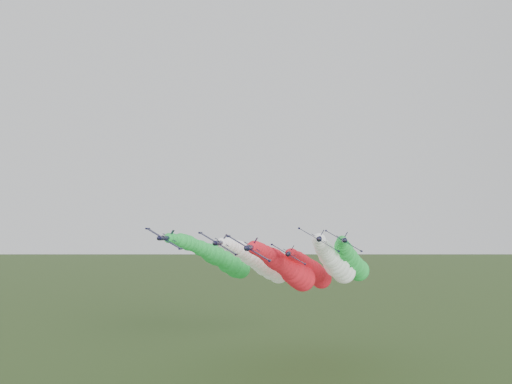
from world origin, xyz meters
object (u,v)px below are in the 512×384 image
at_px(jet_inner_right, 335,262).
at_px(jet_outer_left, 223,259).
at_px(jet_trail, 311,270).
at_px(jet_lead, 290,270).
at_px(jet_inner_left, 263,263).
at_px(jet_outer_right, 351,261).

xyz_separation_m(jet_inner_right, jet_outer_left, (-33.51, 8.97, 0.18)).
bearing_deg(jet_trail, jet_outer_left, -164.17).
distance_m(jet_lead, jet_inner_left, 12.51).
distance_m(jet_inner_left, jet_outer_left, 14.67).
xyz_separation_m(jet_inner_right, jet_outer_right, (5.19, 10.93, -0.04)).
bearing_deg(jet_lead, jet_trail, 76.83).
height_order(jet_inner_left, jet_inner_right, jet_inner_right).
relative_size(jet_inner_left, jet_outer_right, 1.00).
distance_m(jet_inner_right, jet_trail, 18.19).
bearing_deg(jet_trail, jet_inner_left, -133.79).
xyz_separation_m(jet_inner_left, jet_outer_left, (-12.94, 6.89, 0.68)).
xyz_separation_m(jet_inner_left, jet_outer_right, (25.76, 8.85, 0.46)).
relative_size(jet_inner_left, jet_trail, 1.00).
xyz_separation_m(jet_outer_left, jet_outer_right, (38.70, 1.96, -0.22)).
xyz_separation_m(jet_lead, jet_outer_left, (-21.28, 16.12, 1.93)).
distance_m(jet_inner_left, jet_inner_right, 20.69).
relative_size(jet_lead, jet_trail, 1.00).
distance_m(jet_inner_right, jet_outer_right, 12.10).
xyz_separation_m(jet_lead, jet_outer_right, (17.42, 18.08, 1.71)).
relative_size(jet_inner_right, jet_trail, 1.00).
distance_m(jet_lead, jet_outer_right, 25.17).
relative_size(jet_inner_right, jet_outer_left, 1.00).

